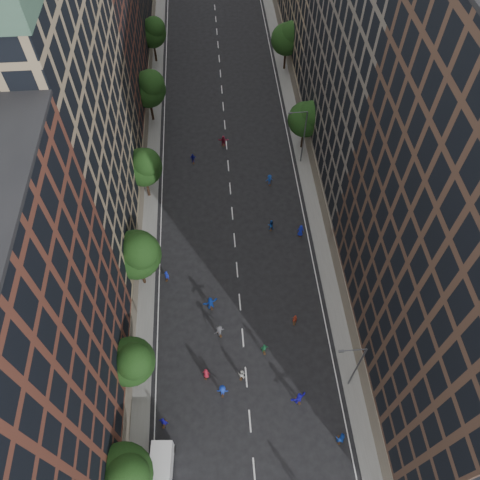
{
  "coord_description": "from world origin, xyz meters",
  "views": [
    {
      "loc": [
        -1.96,
        -3.86,
        48.46
      ],
      "look_at": [
        0.59,
        30.02,
        2.0
      ],
      "focal_mm": 35.0,
      "sensor_mm": 36.0,
      "label": 1
    }
  ],
  "objects_px": {
    "skater_2": "(340,438)",
    "cargo_van": "(161,468)",
    "streetlamp_far": "(303,134)",
    "streetlamp_near": "(356,365)"
  },
  "relations": [
    {
      "from": "skater_2",
      "to": "cargo_van",
      "type": "bearing_deg",
      "value": 13.76
    },
    {
      "from": "streetlamp_far",
      "to": "cargo_van",
      "type": "distance_m",
      "value": 44.31
    },
    {
      "from": "streetlamp_near",
      "to": "cargo_van",
      "type": "relative_size",
      "value": 1.97
    },
    {
      "from": "streetlamp_far",
      "to": "skater_2",
      "type": "bearing_deg",
      "value": -92.78
    },
    {
      "from": "streetlamp_far",
      "to": "cargo_van",
      "type": "height_order",
      "value": "streetlamp_far"
    },
    {
      "from": "skater_2",
      "to": "streetlamp_far",
      "type": "bearing_deg",
      "value": -83.68
    },
    {
      "from": "cargo_van",
      "to": "skater_2",
      "type": "xyz_separation_m",
      "value": [
        17.08,
        1.39,
        -0.28
      ]
    },
    {
      "from": "streetlamp_near",
      "to": "cargo_van",
      "type": "distance_m",
      "value": 20.53
    },
    {
      "from": "skater_2",
      "to": "streetlamp_near",
      "type": "bearing_deg",
      "value": -99.77
    },
    {
      "from": "streetlamp_near",
      "to": "cargo_van",
      "type": "xyz_separation_m",
      "value": [
        -18.95,
        -6.86,
        -3.92
      ]
    }
  ]
}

